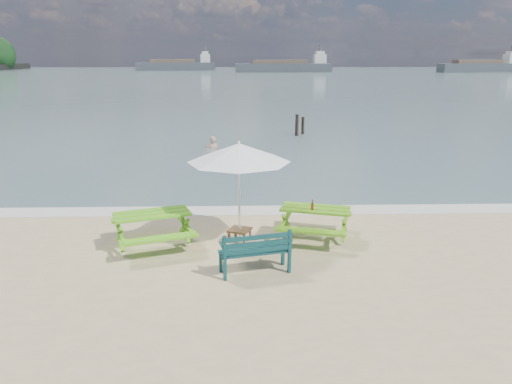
{
  "coord_description": "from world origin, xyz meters",
  "views": [
    {
      "loc": [
        0.06,
        -9.05,
        4.35
      ],
      "look_at": [
        0.4,
        3.0,
        1.0
      ],
      "focal_mm": 35.0,
      "sensor_mm": 36.0,
      "label": 1
    }
  ],
  "objects_px": {
    "side_table": "(240,235)",
    "picnic_table_right": "(315,224)",
    "picnic_table_left": "(153,230)",
    "swimmer": "(213,154)",
    "park_bench": "(255,260)",
    "patio_umbrella": "(239,153)",
    "beer_bottle": "(312,206)"
  },
  "relations": [
    {
      "from": "side_table",
      "to": "beer_bottle",
      "type": "bearing_deg",
      "value": 0.04
    },
    {
      "from": "picnic_table_right",
      "to": "side_table",
      "type": "bearing_deg",
      "value": -175.26
    },
    {
      "from": "park_bench",
      "to": "side_table",
      "type": "distance_m",
      "value": 1.8
    },
    {
      "from": "picnic_table_left",
      "to": "beer_bottle",
      "type": "distance_m",
      "value": 3.78
    },
    {
      "from": "picnic_table_left",
      "to": "picnic_table_right",
      "type": "xyz_separation_m",
      "value": [
        3.84,
        0.41,
        -0.02
      ]
    },
    {
      "from": "picnic_table_right",
      "to": "side_table",
      "type": "relative_size",
      "value": 3.48
    },
    {
      "from": "picnic_table_right",
      "to": "park_bench",
      "type": "distance_m",
      "value": 2.44
    },
    {
      "from": "picnic_table_left",
      "to": "swimmer",
      "type": "height_order",
      "value": "picnic_table_left"
    },
    {
      "from": "side_table",
      "to": "beer_bottle",
      "type": "relative_size",
      "value": 2.53
    },
    {
      "from": "picnic_table_right",
      "to": "patio_umbrella",
      "type": "bearing_deg",
      "value": -175.26
    },
    {
      "from": "beer_bottle",
      "to": "park_bench",
      "type": "bearing_deg",
      "value": -128.51
    },
    {
      "from": "picnic_table_left",
      "to": "swimmer",
      "type": "bearing_deg",
      "value": 87.0
    },
    {
      "from": "picnic_table_right",
      "to": "patio_umbrella",
      "type": "height_order",
      "value": "patio_umbrella"
    },
    {
      "from": "side_table",
      "to": "beer_bottle",
      "type": "height_order",
      "value": "beer_bottle"
    },
    {
      "from": "picnic_table_right",
      "to": "swimmer",
      "type": "xyz_separation_m",
      "value": [
        -3.18,
        12.25,
        -0.69
      ]
    },
    {
      "from": "beer_bottle",
      "to": "patio_umbrella",
      "type": "bearing_deg",
      "value": -179.96
    },
    {
      "from": "picnic_table_right",
      "to": "park_bench",
      "type": "relative_size",
      "value": 1.45
    },
    {
      "from": "picnic_table_left",
      "to": "patio_umbrella",
      "type": "xyz_separation_m",
      "value": [
        2.01,
        0.26,
        1.77
      ]
    },
    {
      "from": "picnic_table_left",
      "to": "beer_bottle",
      "type": "relative_size",
      "value": 9.49
    },
    {
      "from": "picnic_table_left",
      "to": "park_bench",
      "type": "bearing_deg",
      "value": -32.92
    },
    {
      "from": "picnic_table_right",
      "to": "park_bench",
      "type": "xyz_separation_m",
      "value": [
        -1.51,
        -1.92,
        -0.1
      ]
    },
    {
      "from": "picnic_table_right",
      "to": "swimmer",
      "type": "distance_m",
      "value": 12.68
    },
    {
      "from": "side_table",
      "to": "swimmer",
      "type": "distance_m",
      "value": 12.49
    },
    {
      "from": "picnic_table_right",
      "to": "beer_bottle",
      "type": "xyz_separation_m",
      "value": [
        -0.1,
        -0.15,
        0.49
      ]
    },
    {
      "from": "side_table",
      "to": "picnic_table_right",
      "type": "bearing_deg",
      "value": 4.74
    },
    {
      "from": "patio_umbrella",
      "to": "swimmer",
      "type": "bearing_deg",
      "value": 96.21
    },
    {
      "from": "side_table",
      "to": "patio_umbrella",
      "type": "relative_size",
      "value": 0.2
    },
    {
      "from": "patio_umbrella",
      "to": "swimmer",
      "type": "height_order",
      "value": "patio_umbrella"
    },
    {
      "from": "picnic_table_left",
      "to": "swimmer",
      "type": "relative_size",
      "value": 1.35
    },
    {
      "from": "picnic_table_left",
      "to": "picnic_table_right",
      "type": "height_order",
      "value": "picnic_table_left"
    },
    {
      "from": "patio_umbrella",
      "to": "park_bench",
      "type": "bearing_deg",
      "value": -79.76
    },
    {
      "from": "park_bench",
      "to": "beer_bottle",
      "type": "height_order",
      "value": "beer_bottle"
    }
  ]
}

